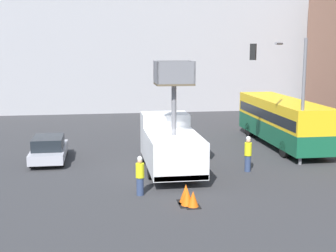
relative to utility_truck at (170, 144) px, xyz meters
The scene contains 11 objects.
ground_plane 1.55m from the utility_truck, 143.74° to the right, with size 120.00×120.00×0.00m, color #333335.
building_backdrop_far 28.19m from the utility_truck, 90.66° to the left, with size 44.00×10.00×20.32m.
utility_truck is the anchor object (origin of this frame).
city_bus 9.89m from the utility_truck, 33.14° to the left, with size 2.53×10.60×3.05m.
traffic_light_pole 7.31m from the utility_truck, ahead, with size 2.76×2.52×6.95m.
road_worker_near_truck 4.16m from the utility_truck, 117.75° to the right, with size 0.38×0.38×1.77m.
road_worker_directing 4.11m from the utility_truck, ahead, with size 0.38×0.38×1.89m.
traffic_cone_near_truck 5.03m from the utility_truck, 91.07° to the right, with size 0.69×0.69×0.79m.
traffic_cone_mid_road 5.64m from the utility_truck, 89.03° to the right, with size 0.60×0.60×0.68m.
traffic_cone_far_side 5.42m from the utility_truck, 91.18° to the right, with size 0.66×0.66×0.76m.
parked_car_curbside 7.28m from the utility_truck, 153.99° to the left, with size 1.86×4.38×1.47m.
Camera 1 is at (-3.33, -23.29, 6.56)m, focal length 50.00 mm.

